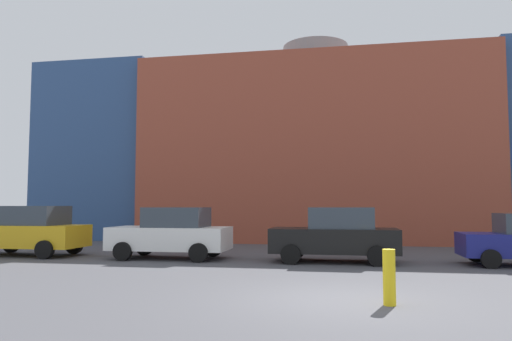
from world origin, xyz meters
TOP-DOWN VIEW (x-y plane):
  - ground_plane at (0.00, 0.00)m, footprint 200.00×200.00m
  - building_backdrop at (-1.45, 19.28)m, footprint 31.58×11.80m
  - parked_car_0 at (-11.65, 6.49)m, footprint 4.35×2.13m
  - parked_car_1 at (-5.92, 6.49)m, footprint 4.23×2.08m
  - parked_car_2 at (-0.10, 6.49)m, footprint 4.24×2.08m
  - bollard_yellow_0 at (1.02, -0.40)m, footprint 0.24×0.24m

SIDE VIEW (x-z plane):
  - ground_plane at x=0.00m, z-range 0.00..0.00m
  - bollard_yellow_0 at x=1.02m, z-range 0.00..1.06m
  - parked_car_1 at x=-5.92m, z-range -0.01..1.83m
  - parked_car_2 at x=-0.10m, z-range -0.01..1.83m
  - parked_car_0 at x=-11.65m, z-range -0.01..1.88m
  - building_backdrop at x=-1.45m, z-range -0.88..10.85m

